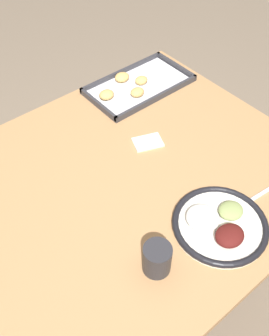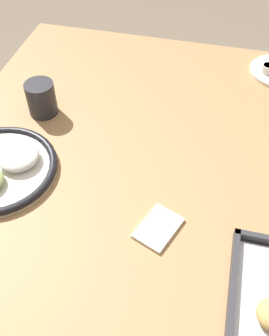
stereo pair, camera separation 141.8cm
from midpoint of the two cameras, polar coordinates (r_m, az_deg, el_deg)
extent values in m
plane|color=#7A6B59|center=(1.62, 12.57, -41.89)|extent=(8.00, 8.00, 0.00)
cube|color=#AD7F51|center=(0.89, 22.84, -40.73)|extent=(1.21, 1.01, 0.03)
cylinder|color=#AD7F51|center=(1.39, -2.10, -14.87)|extent=(0.06, 0.06, 0.73)
ellipsoid|color=white|center=(0.81, -1.92, -42.22)|extent=(0.10, 0.10, 0.03)
cylinder|color=silver|center=(1.11, 37.73, -14.01)|extent=(0.04, 0.04, 0.02)
cylinder|color=#51992D|center=(1.11, 37.96, -13.76)|extent=(0.03, 0.03, 0.01)
cube|color=#333338|center=(1.01, 51.25, -57.97)|extent=(0.43, 0.01, 0.02)
cylinder|color=#28282D|center=(0.81, 0.51, -28.16)|extent=(0.08, 0.08, 0.09)
cube|color=silver|center=(0.91, 31.83, -50.19)|extent=(0.12, 0.10, 0.01)
camera|label=1|loc=(0.71, -37.53, 53.62)|focal=42.00mm
camera|label=2|loc=(0.71, 142.47, -53.62)|focal=42.00mm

